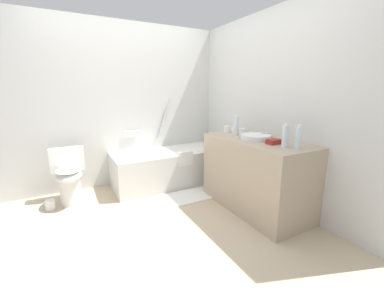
{
  "coord_description": "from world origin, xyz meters",
  "views": [
    {
      "loc": [
        -0.84,
        -2.29,
        1.41
      ],
      "look_at": [
        0.51,
        0.23,
        0.77
      ],
      "focal_mm": 22.85,
      "sensor_mm": 36.0,
      "label": 1
    }
  ],
  "objects_px": {
    "water_bottle_0": "(285,136)",
    "sink_faucet": "(268,135)",
    "drinking_glass_0": "(243,132)",
    "water_bottle_2": "(236,126)",
    "drinking_glass_1": "(235,130)",
    "sink_basin": "(255,137)",
    "toilet": "(69,176)",
    "bathtub": "(169,166)",
    "water_bottle_1": "(299,137)",
    "bath_mat": "(190,196)",
    "amenity_basket": "(274,142)",
    "drinking_glass_2": "(227,129)",
    "toilet_paper_roll": "(50,205)"
  },
  "relations": [
    {
      "from": "toilet",
      "to": "water_bottle_1",
      "type": "distance_m",
      "value": 2.69
    },
    {
      "from": "sink_faucet",
      "to": "water_bottle_1",
      "type": "height_order",
      "value": "water_bottle_1"
    },
    {
      "from": "amenity_basket",
      "to": "bath_mat",
      "type": "relative_size",
      "value": 0.22
    },
    {
      "from": "amenity_basket",
      "to": "sink_faucet",
      "type": "bearing_deg",
      "value": 54.38
    },
    {
      "from": "water_bottle_0",
      "to": "bath_mat",
      "type": "bearing_deg",
      "value": 116.14
    },
    {
      "from": "drinking_glass_0",
      "to": "sink_faucet",
      "type": "bearing_deg",
      "value": -57.45
    },
    {
      "from": "bath_mat",
      "to": "water_bottle_2",
      "type": "bearing_deg",
      "value": -30.44
    },
    {
      "from": "bath_mat",
      "to": "bathtub",
      "type": "bearing_deg",
      "value": 94.6
    },
    {
      "from": "toilet_paper_roll",
      "to": "water_bottle_0",
      "type": "bearing_deg",
      "value": -35.08
    },
    {
      "from": "drinking_glass_0",
      "to": "bathtub",
      "type": "bearing_deg",
      "value": 122.2
    },
    {
      "from": "sink_basin",
      "to": "toilet_paper_roll",
      "type": "height_order",
      "value": "sink_basin"
    },
    {
      "from": "bathtub",
      "to": "water_bottle_1",
      "type": "height_order",
      "value": "bathtub"
    },
    {
      "from": "drinking_glass_0",
      "to": "bath_mat",
      "type": "relative_size",
      "value": 0.14
    },
    {
      "from": "sink_basin",
      "to": "water_bottle_2",
      "type": "relative_size",
      "value": 1.37
    },
    {
      "from": "toilet_paper_roll",
      "to": "amenity_basket",
      "type": "bearing_deg",
      "value": -32.18
    },
    {
      "from": "water_bottle_0",
      "to": "sink_faucet",
      "type": "bearing_deg",
      "value": 64.47
    },
    {
      "from": "water_bottle_1",
      "to": "drinking_glass_2",
      "type": "relative_size",
      "value": 2.66
    },
    {
      "from": "sink_faucet",
      "to": "drinking_glass_1",
      "type": "height_order",
      "value": "drinking_glass_1"
    },
    {
      "from": "sink_faucet",
      "to": "sink_basin",
      "type": "bearing_deg",
      "value": -180.0
    },
    {
      "from": "water_bottle_1",
      "to": "amenity_basket",
      "type": "height_order",
      "value": "water_bottle_1"
    },
    {
      "from": "toilet",
      "to": "water_bottle_2",
      "type": "bearing_deg",
      "value": 67.26
    },
    {
      "from": "water_bottle_0",
      "to": "water_bottle_1",
      "type": "xyz_separation_m",
      "value": [
        0.06,
        -0.1,
        -0.0
      ]
    },
    {
      "from": "water_bottle_1",
      "to": "bath_mat",
      "type": "height_order",
      "value": "water_bottle_1"
    },
    {
      "from": "amenity_basket",
      "to": "water_bottle_2",
      "type": "bearing_deg",
      "value": 92.59
    },
    {
      "from": "water_bottle_0",
      "to": "drinking_glass_0",
      "type": "relative_size",
      "value": 2.68
    },
    {
      "from": "water_bottle_0",
      "to": "drinking_glass_2",
      "type": "bearing_deg",
      "value": 90.54
    },
    {
      "from": "water_bottle_0",
      "to": "toilet_paper_roll",
      "type": "distance_m",
      "value": 2.79
    },
    {
      "from": "drinking_glass_0",
      "to": "sink_basin",
      "type": "bearing_deg",
      "value": -96.14
    },
    {
      "from": "drinking_glass_1",
      "to": "amenity_basket",
      "type": "distance_m",
      "value": 0.68
    },
    {
      "from": "water_bottle_0",
      "to": "water_bottle_1",
      "type": "height_order",
      "value": "water_bottle_0"
    },
    {
      "from": "drinking_glass_1",
      "to": "drinking_glass_2",
      "type": "distance_m",
      "value": 0.13
    },
    {
      "from": "drinking_glass_2",
      "to": "water_bottle_0",
      "type": "bearing_deg",
      "value": -89.46
    },
    {
      "from": "sink_faucet",
      "to": "drinking_glass_0",
      "type": "distance_m",
      "value": 0.31
    },
    {
      "from": "sink_faucet",
      "to": "bath_mat",
      "type": "bearing_deg",
      "value": 139.18
    },
    {
      "from": "water_bottle_0",
      "to": "amenity_basket",
      "type": "relative_size",
      "value": 1.73
    },
    {
      "from": "drinking_glass_1",
      "to": "toilet_paper_roll",
      "type": "distance_m",
      "value": 2.45
    },
    {
      "from": "drinking_glass_2",
      "to": "amenity_basket",
      "type": "height_order",
      "value": "drinking_glass_2"
    },
    {
      "from": "water_bottle_1",
      "to": "toilet",
      "type": "bearing_deg",
      "value": 139.3
    },
    {
      "from": "toilet",
      "to": "drinking_glass_2",
      "type": "distance_m",
      "value": 2.1
    },
    {
      "from": "sink_basin",
      "to": "bath_mat",
      "type": "height_order",
      "value": "sink_basin"
    },
    {
      "from": "water_bottle_0",
      "to": "water_bottle_1",
      "type": "bearing_deg",
      "value": -59.44
    },
    {
      "from": "drinking_glass_0",
      "to": "water_bottle_1",
      "type": "bearing_deg",
      "value": -88.18
    },
    {
      "from": "water_bottle_2",
      "to": "drinking_glass_1",
      "type": "xyz_separation_m",
      "value": [
        0.05,
        0.07,
        -0.07
      ]
    },
    {
      "from": "bathtub",
      "to": "toilet",
      "type": "relative_size",
      "value": 2.38
    },
    {
      "from": "water_bottle_2",
      "to": "sink_faucet",
      "type": "bearing_deg",
      "value": -55.84
    },
    {
      "from": "toilet_paper_roll",
      "to": "drinking_glass_2",
      "type": "bearing_deg",
      "value": -14.65
    },
    {
      "from": "sink_faucet",
      "to": "toilet_paper_roll",
      "type": "bearing_deg",
      "value": 155.26
    },
    {
      "from": "toilet",
      "to": "drinking_glass_0",
      "type": "bearing_deg",
      "value": 66.23
    },
    {
      "from": "bathtub",
      "to": "drinking_glass_0",
      "type": "distance_m",
      "value": 1.28
    },
    {
      "from": "drinking_glass_2",
      "to": "bath_mat",
      "type": "xyz_separation_m",
      "value": [
        -0.51,
        0.09,
        -0.88
      ]
    }
  ]
}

